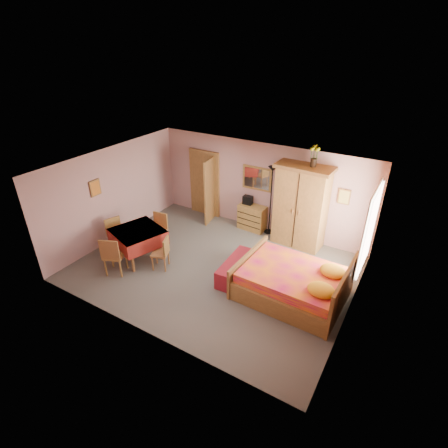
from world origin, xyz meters
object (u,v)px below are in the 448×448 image
Objects in this scene: wardrobe at (301,206)px; chair_west at (117,236)px; stereo at (248,200)px; chair_east at (160,253)px; bench at (237,269)px; chest_of_drawers at (252,217)px; chair_south at (115,254)px; sunflower_vase at (314,156)px; dining_table at (139,244)px; wall_mirror at (257,178)px; chair_north at (157,231)px; bed at (293,275)px; floor_lamp at (271,201)px.

wardrobe reaches higher than chair_west.
stereo reaches higher than chair_west.
wardrobe reaches higher than chair_east.
chair_west reaches higher than bench.
chair_east reaches higher than chest_of_drawers.
chair_east is at bearing 17.97° from chair_south.
dining_table is at bearing -140.67° from sunflower_vase.
chair_west is at bearing -128.16° from stereo.
wall_mirror is at bearing -40.91° from chair_east.
bench is (0.76, -2.30, -0.16)m from chest_of_drawers.
chair_north is at bearing -125.48° from stereo.
stereo is 3.14m from chair_east.
bed reaches higher than bench.
wall_mirror is at bearing 93.47° from chest_of_drawers.
chair_south is (-2.62, -1.35, 0.29)m from bench.
dining_table is at bearing -121.55° from wall_mirror.
wall_mirror is 1.54m from wardrobe.
wall_mirror reaches higher than bed.
chair_west is 1.08× the size of chair_east.
chair_south is (-1.68, -3.69, -0.38)m from stereo.
chair_north is (-2.53, 0.11, 0.25)m from bench.
wall_mirror is 3.31× the size of stereo.
sunflower_vase is at bearing 22.11° from chair_south.
chest_of_drawers is 0.94× the size of chair_east.
chair_south is at bearing 63.38° from chair_west.
chair_west reaches higher than dining_table.
wall_mirror reaches higher than stereo.
floor_lamp is at bearing 2.11° from stereo.
chair_east is at bearing -117.71° from floor_lamp.
stereo is 2.61m from bench.
sunflower_vase is at bearing 0.66° from chest_of_drawers.
stereo is at bearing -38.61° from chair_east.
sunflower_vase reaches higher than chest_of_drawers.
sunflower_vase reaches higher than dining_table.
chair_west is 1.47m from chair_east.
floor_lamp is at bearing 95.70° from bench.
chair_south is at bearing 108.98° from chair_east.
sunflower_vase is 4.47m from chair_east.
floor_lamp is 0.89× the size of wardrobe.
bench is (0.24, -2.37, -0.79)m from floor_lamp.
dining_table reaches higher than bench.
bed reaches higher than stereo.
bench is 1.58× the size of chair_east.
bench is at bearing -176.77° from bed.
wall_mirror is at bearing 41.40° from stereo.
wall_mirror is 1.62× the size of sunflower_vase.
sunflower_vase reaches higher than bed.
floor_lamp is at bearing 126.31° from bed.
floor_lamp is at bearing 33.96° from chair_south.
floor_lamp is 2.19× the size of chair_west.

